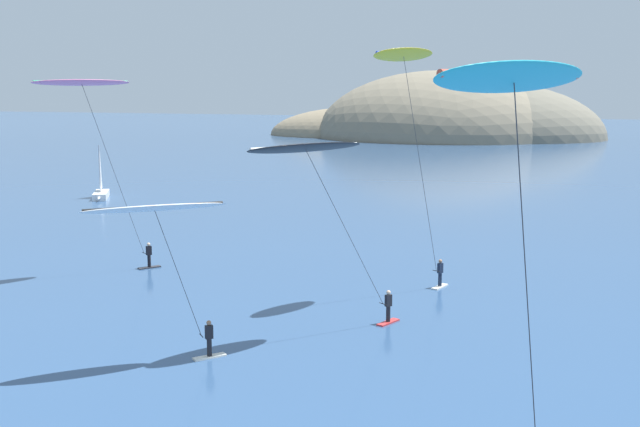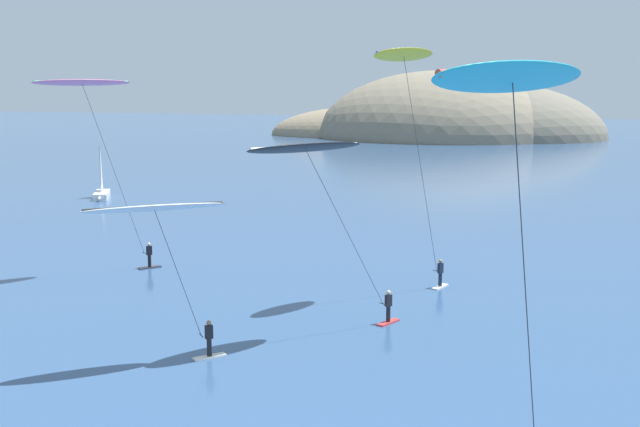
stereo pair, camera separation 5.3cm
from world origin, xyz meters
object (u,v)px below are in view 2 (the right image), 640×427
Objects in this scene: sailboat_near at (101,193)px; kitesurfer_white at (159,220)px; kitesurfer_pink at (88,97)px; kitesurfer_black at (311,159)px; kitesurfer_yellow at (407,75)px; kitesurfer_cyan at (517,134)px.

kitesurfer_white is (32.85, -43.07, 5.70)m from sailboat_near.
kitesurfer_black is at bearing -24.16° from kitesurfer_pink.
kitesurfer_yellow is 19.78m from kitesurfer_pink.
kitesurfer_white is (-15.80, 12.18, -4.58)m from kitesurfer_cyan.
kitesurfer_yellow is 1.12× the size of kitesurfer_cyan.
sailboat_near is at bearing 124.03° from kitesurfer_pink.
kitesurfer_cyan reaches higher than sailboat_near.
kitesurfer_cyan is 20.46m from kitesurfer_white.
kitesurfer_cyan is at bearing -57.93° from kitesurfer_black.
kitesurfer_cyan reaches higher than kitesurfer_white.
kitesurfer_cyan is at bearing -41.59° from kitesurfer_pink.
kitesurfer_black is (37.81, -37.95, 7.98)m from sailboat_near.
kitesurfer_black is 19.34m from kitesurfer_pink.
kitesurfer_yellow reaches higher than sailboat_near.
sailboat_near is 54.46m from kitesurfer_white.
kitesurfer_black is at bearing 122.07° from kitesurfer_cyan.
kitesurfer_cyan is at bearing -37.63° from kitesurfer_white.
kitesurfer_cyan is 37.87m from kitesurfer_pink.
kitesurfer_white is (12.52, -12.96, -4.86)m from kitesurfer_pink.
kitesurfer_cyan is 1.75× the size of kitesurfer_white.
sailboat_near is at bearing 131.37° from kitesurfer_cyan.
kitesurfer_pink reaches higher than kitesurfer_white.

